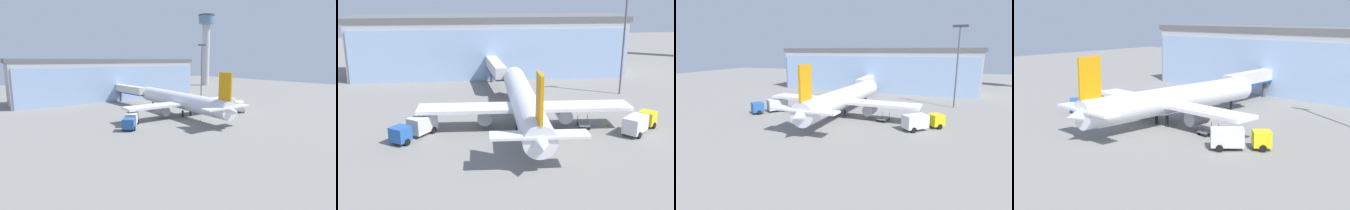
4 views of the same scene
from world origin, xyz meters
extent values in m
plane|color=gray|center=(0.00, 0.00, 0.00)|extent=(240.00, 240.00, 0.00)
cube|color=#B3B3B3|center=(0.00, 41.33, 6.21)|extent=(61.86, 16.02, 12.42)
cube|color=#99B7DD|center=(-0.29, 34.48, 5.59)|extent=(60.08, 2.86, 11.17)
cube|color=#606060|center=(0.00, 41.33, 13.02)|extent=(63.10, 16.34, 1.20)
cube|color=beige|center=(-0.17, 27.74, 4.31)|extent=(2.61, 14.72, 2.40)
cube|color=#194799|center=(-0.17, 27.74, 3.26)|extent=(2.66, 14.72, 0.30)
cylinder|color=#4C4C51|center=(-0.32, 33.23, 1.55)|extent=(0.70, 0.70, 3.11)
cylinder|color=#59595E|center=(22.89, 19.73, 8.94)|extent=(0.36, 0.36, 17.88)
cube|color=#333338|center=(22.89, 19.73, 18.13)|extent=(3.20, 0.40, 0.50)
cylinder|color=silver|center=(1.23, 5.15, 3.57)|extent=(6.45, 32.84, 3.93)
cone|color=silver|center=(2.50, 21.41, 3.57)|extent=(4.15, 3.30, 3.93)
cone|color=silver|center=(-0.03, -11.12, 3.57)|extent=(3.84, 4.26, 3.54)
cube|color=silver|center=(1.11, 3.52, 3.17)|extent=(30.79, 6.55, 0.50)
cube|color=silver|center=(0.05, -10.12, 4.16)|extent=(11.15, 3.24, 0.30)
cube|color=orange|center=(0.09, -9.62, 8.23)|extent=(0.61, 3.22, 5.39)
cylinder|color=gray|center=(-4.64, 4.47, 1.82)|extent=(2.34, 3.35, 2.10)
cylinder|color=gray|center=(6.93, 3.57, 1.82)|extent=(2.34, 3.35, 2.10)
cylinder|color=black|center=(-0.15, 2.62, 0.80)|extent=(0.50, 0.50, 1.60)
cylinder|color=black|center=(2.21, 2.43, 0.80)|extent=(0.50, 0.50, 1.60)
cylinder|color=black|center=(2.26, 18.42, 0.80)|extent=(0.40, 0.40, 1.60)
cube|color=#2659A5|center=(-16.08, -0.10, 1.40)|extent=(3.09, 3.09, 1.90)
cube|color=silver|center=(-13.46, 3.17, 1.55)|extent=(4.22, 4.50, 2.20)
cylinder|color=black|center=(-15.23, -0.79, 0.45)|extent=(0.80, 0.89, 0.90)
cylinder|color=black|center=(-16.94, 0.58, 0.45)|extent=(0.80, 0.89, 0.90)
cylinder|color=black|center=(-11.98, 3.27, 0.45)|extent=(0.80, 0.89, 0.90)
cylinder|color=black|center=(-13.69, 4.64, 0.45)|extent=(0.80, 0.89, 0.90)
cube|color=yellow|center=(18.93, 1.36, 1.40)|extent=(3.10, 3.10, 1.90)
cube|color=silver|center=(15.75, -1.39, 1.55)|extent=(4.47, 4.28, 2.20)
cylinder|color=black|center=(18.21, 2.19, 0.45)|extent=(0.88, 0.81, 0.90)
cylinder|color=black|center=(19.65, 0.52, 0.45)|extent=(0.88, 0.81, 0.90)
cylinder|color=black|center=(14.27, -1.20, 0.45)|extent=(0.88, 0.81, 0.90)
cylinder|color=black|center=(15.71, -2.87, 0.45)|extent=(0.88, 0.81, 0.90)
cube|color=slate|center=(9.75, 2.69, 0.52)|extent=(2.08, 3.04, 0.16)
cylinder|color=black|center=(9.25, 3.92, 0.22)|extent=(0.20, 0.45, 0.44)
cylinder|color=slate|center=(9.25, 3.92, 1.05)|extent=(0.08, 0.08, 0.90)
cylinder|color=black|center=(10.66, 3.66, 0.22)|extent=(0.20, 0.45, 0.44)
cylinder|color=slate|center=(10.66, 3.66, 1.05)|extent=(0.08, 0.08, 0.90)
cylinder|color=black|center=(8.84, 1.72, 0.22)|extent=(0.20, 0.45, 0.44)
cylinder|color=slate|center=(8.84, 1.72, 1.05)|extent=(0.08, 0.08, 0.90)
cylinder|color=black|center=(10.26, 1.46, 0.22)|extent=(0.20, 0.45, 0.44)
cylinder|color=slate|center=(10.26, 1.46, 1.05)|extent=(0.08, 0.08, 0.90)
cone|color=orange|center=(0.03, -3.15, 0.28)|extent=(0.36, 0.36, 0.55)
cone|color=orange|center=(13.37, 2.38, 0.28)|extent=(0.36, 0.36, 0.55)
camera|label=1|loc=(-39.74, -42.88, 13.32)|focal=28.00mm
camera|label=2|loc=(-9.51, -49.43, 19.67)|focal=42.00mm
camera|label=3|loc=(18.24, -44.39, 12.97)|focal=28.00mm
camera|label=4|loc=(47.78, -46.09, 16.24)|focal=50.00mm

